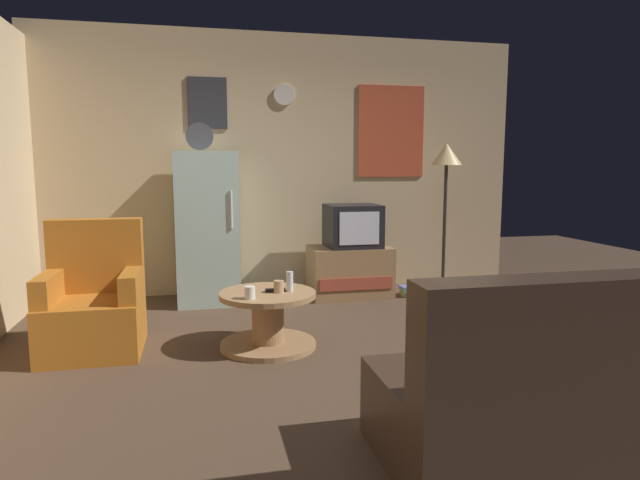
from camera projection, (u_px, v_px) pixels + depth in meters
ground_plane at (342, 366)px, 3.72m from camera, size 12.00×12.00×0.00m
wall_with_art at (286, 164)px, 5.91m from camera, size 5.20×0.12×2.75m
fridge at (207, 227)px, 5.40m from camera, size 0.60×0.62×1.77m
tv_stand at (350, 271)px, 5.71m from camera, size 0.84×0.53×0.52m
crt_tv at (353, 226)px, 5.65m from camera, size 0.54×0.51×0.44m
standing_lamp at (446, 166)px, 5.61m from camera, size 0.32×0.32×1.59m
coffee_table at (268, 320)px, 4.08m from camera, size 0.72×0.72×0.43m
wine_glass at (290, 281)px, 4.07m from camera, size 0.05×0.05×0.15m
mug_ceramic_white at (250, 293)px, 3.84m from camera, size 0.08×0.08×0.09m
mug_ceramic_tan at (279, 286)px, 4.03m from camera, size 0.08×0.08×0.09m
remote_control at (275, 290)px, 4.06m from camera, size 0.15×0.05×0.02m
armchair at (94, 305)px, 4.01m from camera, size 0.68×0.68×0.96m
couch at (568, 395)px, 2.49m from camera, size 1.70×0.80×0.92m
book_stack at (410, 291)px, 5.72m from camera, size 0.20×0.17×0.11m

